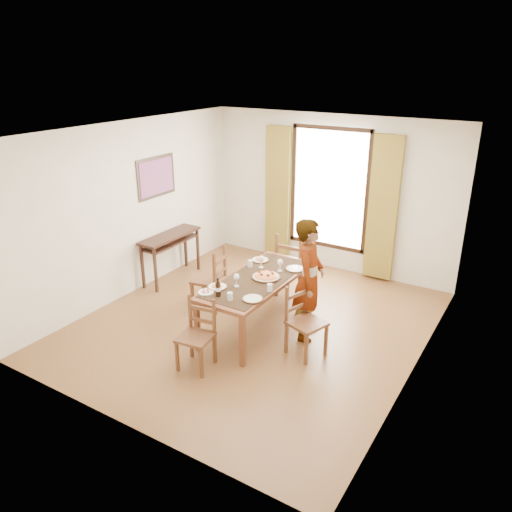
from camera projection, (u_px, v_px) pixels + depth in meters
The scene contains 22 objects.
ground at pixel (254, 323), 7.15m from camera, with size 5.00×5.00×0.00m, color #56391A.
room_shell at pixel (259, 218), 6.68m from camera, with size 4.60×5.10×2.74m.
console_table at pixel (170, 241), 8.36m from camera, with size 0.38×1.20×0.80m.
dining_table at pixel (257, 283), 6.81m from camera, with size 0.81×1.95×0.76m.
chair_west at pixel (210, 281), 7.44m from camera, with size 0.50×0.50×0.97m.
chair_north at pixel (293, 267), 7.83m from camera, with size 0.48×0.48×1.05m.
chair_south at pixel (197, 337), 6.03m from camera, with size 0.44×0.44×0.88m.
chair_east at pixel (305, 323), 6.29m from camera, with size 0.53×0.53×0.94m.
man at pixel (309, 280), 6.55m from camera, with size 0.54×0.69×1.67m, color #919499.
plate_sw at pixel (217, 286), 6.50m from camera, with size 0.27×0.27×0.05m, color silver, non-canonical shape.
plate_se at pixel (253, 298), 6.18m from camera, with size 0.27×0.27×0.05m, color silver, non-canonical shape.
plate_nw at pixel (260, 259), 7.36m from camera, with size 0.27×0.27×0.05m, color silver, non-canonical shape.
plate_ne at pixel (295, 268), 7.05m from camera, with size 0.27×0.27×0.05m, color silver, non-canonical shape.
pasta_platter at pixel (266, 274), 6.78m from camera, with size 0.40×0.40×0.10m, color #D4451B, non-canonical shape.
caprese_plate at pixel (206, 291), 6.36m from camera, with size 0.20×0.20×0.04m, color silver, non-canonical shape.
wine_glass_a at pixel (237, 280), 6.51m from camera, with size 0.08×0.08×0.18m, color white, non-canonical shape.
wine_glass_b at pixel (280, 265), 6.98m from camera, with size 0.08×0.08×0.18m, color white, non-canonical shape.
wine_glass_c at pixel (261, 262), 7.09m from camera, with size 0.08×0.08×0.18m, color white, non-canonical shape.
tumbler_a at pixel (270, 288), 6.39m from camera, with size 0.07×0.07×0.10m, color silver.
tumbler_b at pixel (250, 264), 7.14m from camera, with size 0.07×0.07×0.10m, color silver.
tumbler_c at pixel (230, 296), 6.16m from camera, with size 0.07×0.07×0.10m, color silver.
wine_bottle at pixel (218, 287), 6.23m from camera, with size 0.07×0.07×0.25m, color black, non-canonical shape.
Camera 1 is at (3.31, -5.34, 3.56)m, focal length 35.00 mm.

